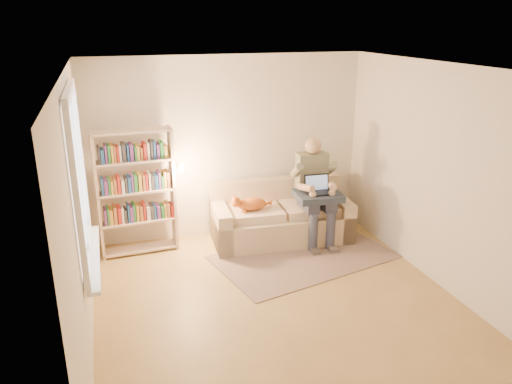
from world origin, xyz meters
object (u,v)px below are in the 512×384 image
object	(u,v)px
sofa	(280,219)
laptop	(320,188)
bookshelf	(136,186)
cat	(250,204)
person	(315,186)

from	to	relation	value
sofa	laptop	bearing A→B (deg)	-31.76
laptop	bookshelf	world-z (taller)	bookshelf
sofa	cat	distance (m)	0.59
person	cat	xyz separation A→B (m)	(-0.92, 0.09, -0.20)
sofa	cat	size ratio (longest dim) A/B	3.26
person	bookshelf	xyz separation A→B (m)	(-2.43, 0.34, 0.12)
sofa	person	world-z (taller)	person
sofa	laptop	distance (m)	0.77
person	bookshelf	bearing A→B (deg)	175.98
sofa	bookshelf	bearing A→B (deg)	179.42
sofa	bookshelf	xyz separation A→B (m)	(-1.99, 0.16, 0.65)
bookshelf	sofa	bearing A→B (deg)	-7.81
laptop	bookshelf	size ratio (longest dim) A/B	0.21
cat	bookshelf	xyz separation A→B (m)	(-1.51, 0.25, 0.32)
sofa	cat	world-z (taller)	sofa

